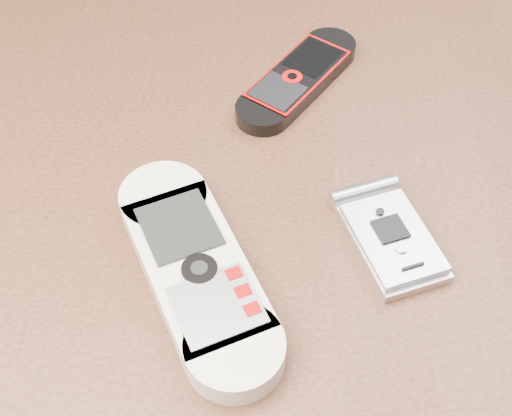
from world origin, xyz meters
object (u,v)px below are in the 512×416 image
at_px(table, 250,302).
at_px(nokia_black_red, 298,78).
at_px(nokia_white, 196,269).
at_px(motorola_razr, 391,238).

xyz_separation_m(table, nokia_black_red, (0.04, 0.13, 0.11)).
height_order(nokia_white, motorola_razr, nokia_white).
xyz_separation_m(nokia_black_red, motorola_razr, (0.06, -0.16, 0.00)).
xyz_separation_m(nokia_white, nokia_black_red, (0.07, 0.18, -0.00)).
bearing_deg(nokia_black_red, motorola_razr, -35.21).
height_order(nokia_white, nokia_black_red, nokia_white).
relative_size(nokia_white, nokia_black_red, 1.32).
distance_m(nokia_black_red, motorola_razr, 0.17).
relative_size(table, motorola_razr, 13.18).
bearing_deg(motorola_razr, nokia_black_red, 89.57).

